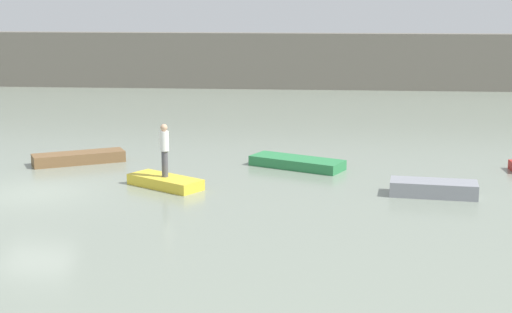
{
  "coord_description": "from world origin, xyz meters",
  "views": [
    {
      "loc": [
        9.68,
        -24.91,
        6.73
      ],
      "look_at": [
        7.4,
        2.4,
        0.91
      ],
      "focal_mm": 54.62,
      "sensor_mm": 36.0,
      "label": 1
    }
  ],
  "objects_px": {
    "rowboat_grey": "(433,188)",
    "person_white_shirt": "(164,147)",
    "rowboat_brown": "(79,158)",
    "rowboat_green": "(297,163)",
    "rowboat_yellow": "(165,182)"
  },
  "relations": [
    {
      "from": "person_white_shirt",
      "to": "rowboat_grey",
      "type": "bearing_deg",
      "value": -2.64
    },
    {
      "from": "rowboat_yellow",
      "to": "rowboat_grey",
      "type": "relative_size",
      "value": 0.97
    },
    {
      "from": "rowboat_grey",
      "to": "person_white_shirt",
      "type": "relative_size",
      "value": 1.54
    },
    {
      "from": "rowboat_brown",
      "to": "rowboat_green",
      "type": "distance_m",
      "value": 8.73
    },
    {
      "from": "rowboat_brown",
      "to": "rowboat_grey",
      "type": "bearing_deg",
      "value": -44.16
    },
    {
      "from": "rowboat_green",
      "to": "rowboat_brown",
      "type": "bearing_deg",
      "value": -154.86
    },
    {
      "from": "rowboat_grey",
      "to": "rowboat_brown",
      "type": "bearing_deg",
      "value": 170.66
    },
    {
      "from": "rowboat_brown",
      "to": "person_white_shirt",
      "type": "relative_size",
      "value": 1.92
    },
    {
      "from": "rowboat_brown",
      "to": "rowboat_green",
      "type": "bearing_deg",
      "value": -28.15
    },
    {
      "from": "rowboat_yellow",
      "to": "rowboat_grey",
      "type": "height_order",
      "value": "rowboat_grey"
    },
    {
      "from": "rowboat_green",
      "to": "rowboat_grey",
      "type": "relative_size",
      "value": 1.28
    },
    {
      "from": "rowboat_grey",
      "to": "rowboat_yellow",
      "type": "bearing_deg",
      "value": -175.52
    },
    {
      "from": "rowboat_brown",
      "to": "rowboat_yellow",
      "type": "height_order",
      "value": "rowboat_brown"
    },
    {
      "from": "person_white_shirt",
      "to": "rowboat_yellow",
      "type": "bearing_deg",
      "value": 0.0
    },
    {
      "from": "rowboat_yellow",
      "to": "rowboat_grey",
      "type": "distance_m",
      "value": 9.23
    }
  ]
}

